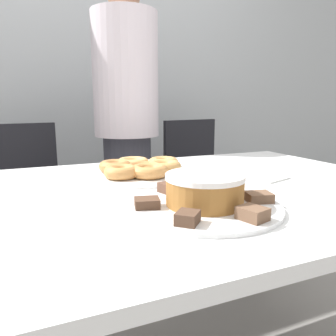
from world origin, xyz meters
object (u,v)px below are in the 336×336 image
Objects in this scene: plate_cake at (204,206)px; plate_donuts at (143,174)px; napkin at (268,178)px; person_standing at (127,127)px; office_chair_left at (27,215)px; office_chair_right at (203,193)px; frosted_cake at (205,189)px.

plate_cake is 0.92× the size of plate_donuts.
plate_cake is at bearing -151.62° from napkin.
person_standing is 11.78× the size of napkin.
person_standing reaches higher than office_chair_left.
person_standing is 4.49× the size of plate_cake.
office_chair_right reaches higher than frosted_cake.
person_standing reaches higher than plate_cake.
office_chair_left and office_chair_right have the same top height.
frosted_cake reaches higher than plate_cake.
office_chair_left is 2.42× the size of plate_cake.
napkin is (0.21, -0.90, -0.11)m from person_standing.
plate_donuts is at bearing -70.94° from office_chair_left.
plate_cake is 0.40m from plate_donuts.
plate_cake reaches higher than napkin.
plate_cake is (0.40, -1.13, 0.33)m from office_chair_left.
person_standing is 1.09m from plate_cake.
frosted_cake is 0.39m from napkin.
office_chair_right is (1.04, -0.00, 0.00)m from office_chair_left.
office_chair_left is 2.24× the size of plate_donuts.
plate_donuts is at bearing 91.67° from frosted_cake.
plate_donuts is (-0.14, -0.68, -0.11)m from person_standing.
frosted_cake reaches higher than plate_donuts.
plate_donuts is 0.41m from napkin.
person_standing reaches higher than napkin.
person_standing is 1.85× the size of office_chair_right.
office_chair_left is at bearing 117.77° from plate_donuts.
plate_donuts is at bearing 91.67° from plate_cake.
office_chair_right reaches higher than napkin.
person_standing is at bearing 175.51° from office_chair_right.
plate_donuts is (-0.01, 0.40, 0.00)m from plate_cake.
frosted_cake is at bearing -151.62° from napkin.
office_chair_left is 1.04m from office_chair_right.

